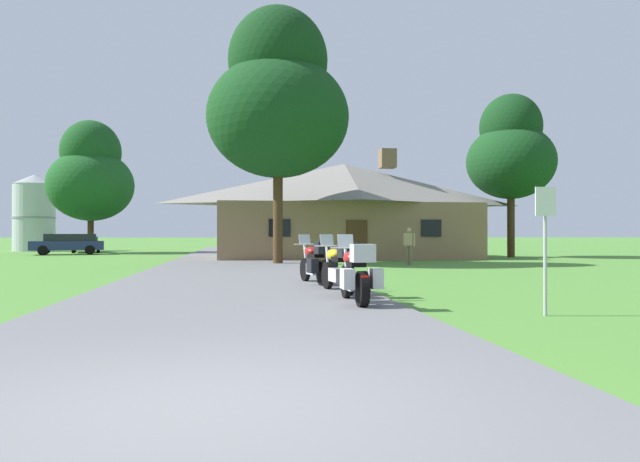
{
  "coord_description": "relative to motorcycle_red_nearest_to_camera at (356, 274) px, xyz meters",
  "views": [
    {
      "loc": [
        0.25,
        -4.4,
        1.35
      ],
      "look_at": [
        2.86,
        14.51,
        1.47
      ],
      "focal_mm": 32.13,
      "sensor_mm": 36.0,
      "label": 1
    }
  ],
  "objects": [
    {
      "name": "ground_plane",
      "position": [
        -2.38,
        13.91,
        -0.61
      ],
      "size": [
        500.0,
        500.0,
        0.0
      ],
      "primitive_type": "plane",
      "color": "#4C8433"
    },
    {
      "name": "asphalt_driveway",
      "position": [
        -2.38,
        11.91,
        -0.58
      ],
      "size": [
        6.4,
        80.0,
        0.06
      ],
      "primitive_type": "cube",
      "color": "slate",
      "rests_on": "ground"
    },
    {
      "name": "motorcycle_red_nearest_to_camera",
      "position": [
        0.0,
        0.0,
        0.0
      ],
      "size": [
        0.73,
        2.08,
        1.3
      ],
      "rotation": [
        0.0,
        0.0,
        0.02
      ],
      "color": "black",
      "rests_on": "asphalt_driveway"
    },
    {
      "name": "motorcycle_yellow_second_in_row",
      "position": [
        0.04,
        2.1,
        0.01
      ],
      "size": [
        0.78,
        2.08,
        1.3
      ],
      "rotation": [
        0.0,
        0.0,
        0.16
      ],
      "color": "black",
      "rests_on": "asphalt_driveway"
    },
    {
      "name": "motorcycle_red_farthest_in_row",
      "position": [
        -0.17,
        4.37,
        0.0
      ],
      "size": [
        0.99,
        2.06,
        1.3
      ],
      "rotation": [
        0.0,
        0.0,
        0.2
      ],
      "color": "black",
      "rests_on": "asphalt_driveway"
    },
    {
      "name": "stone_lodge",
      "position": [
        3.78,
        22.02,
        2.2
      ],
      "size": [
        15.07,
        7.51,
        6.34
      ],
      "color": "#896B4C",
      "rests_on": "ground"
    },
    {
      "name": "bystander_tan_shirt_near_lodge",
      "position": [
        5.27,
        14.15,
        0.32
      ],
      "size": [
        0.46,
        0.39,
        1.67
      ],
      "rotation": [
        0.0,
        0.0,
        5.63
      ],
      "color": "#75664C",
      "rests_on": "ground"
    },
    {
      "name": "metal_signpost_roadside",
      "position": [
        2.87,
        -1.6,
        0.74
      ],
      "size": [
        0.36,
        0.06,
        2.14
      ],
      "color": "#9EA0A5",
      "rests_on": "ground"
    },
    {
      "name": "tree_right_of_lodge",
      "position": [
        13.84,
        21.77,
        5.71
      ],
      "size": [
        5.22,
        5.22,
        9.75
      ],
      "color": "#422D19",
      "rests_on": "ground"
    },
    {
      "name": "tree_left_far",
      "position": [
        -13.05,
        33.23,
        5.09
      ],
      "size": [
        6.13,
        6.13,
        9.72
      ],
      "color": "#422D19",
      "rests_on": "ground"
    },
    {
      "name": "tree_by_lodge_front",
      "position": [
        -0.49,
        15.35,
        6.81
      ],
      "size": [
        6.42,
        6.42,
        11.64
      ],
      "color": "#422D19",
      "rests_on": "ground"
    },
    {
      "name": "metal_silo_distant",
      "position": [
        -19.05,
        39.4,
        2.55
      ],
      "size": [
        3.34,
        3.34,
        6.31
      ],
      "color": "#B2B7BC",
      "rests_on": "ground"
    },
    {
      "name": "parked_navy_suv_far_left",
      "position": [
        -13.68,
        30.05,
        0.17
      ],
      "size": [
        4.89,
        2.82,
        1.4
      ],
      "rotation": [
        0.0,
        0.0,
        1.8
      ],
      "color": "navy",
      "rests_on": "ground"
    },
    {
      "name": "parked_white_sedan_far_left",
      "position": [
        -13.72,
        34.65,
        0.03
      ],
      "size": [
        2.78,
        4.52,
        1.2
      ],
      "rotation": [
        0.0,
        0.0,
        0.24
      ],
      "color": "silver",
      "rests_on": "ground"
    }
  ]
}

